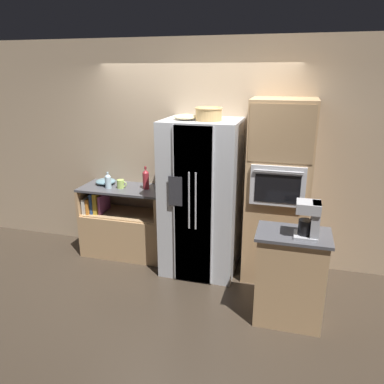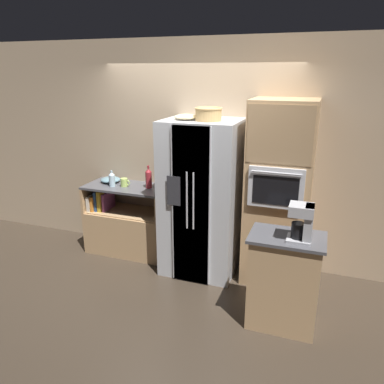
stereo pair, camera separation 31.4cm
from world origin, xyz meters
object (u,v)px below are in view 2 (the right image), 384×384
(wicker_basket, at_px, (208,114))
(mug, at_px, (124,182))
(refrigerator, at_px, (201,198))
(mixing_bowl, at_px, (111,180))
(fruit_bowl, at_px, (186,117))
(coffee_maker, at_px, (303,222))
(bottle_tall, at_px, (112,179))
(bottle_short, at_px, (149,178))
(wall_oven, at_px, (279,194))

(wicker_basket, relative_size, mug, 2.30)
(refrigerator, distance_m, mixing_bowl, 1.39)
(wicker_basket, height_order, fruit_bowl, wicker_basket)
(wicker_basket, xyz_separation_m, mug, (-1.20, 0.16, -0.95))
(refrigerator, height_order, fruit_bowl, fruit_bowl)
(coffee_maker, bearing_deg, bottle_tall, 160.32)
(refrigerator, distance_m, mug, 1.11)
(bottle_short, relative_size, mixing_bowl, 1.12)
(wall_oven, xyz_separation_m, mug, (-2.00, 0.01, -0.06))
(refrigerator, xyz_separation_m, mug, (-1.10, 0.08, 0.06))
(mug, height_order, mixing_bowl, mug)
(fruit_bowl, distance_m, mixing_bowl, 1.55)
(refrigerator, distance_m, coffee_maker, 1.51)
(bottle_short, distance_m, coffee_maker, 2.23)
(bottle_short, bearing_deg, refrigerator, -10.25)
(wicker_basket, distance_m, bottle_tall, 1.63)
(wall_oven, distance_m, bottle_tall, 2.16)
(bottle_tall, distance_m, mixing_bowl, 0.21)
(mixing_bowl, bearing_deg, refrigerator, -7.98)
(refrigerator, distance_m, wicker_basket, 1.03)
(fruit_bowl, distance_m, bottle_short, 1.04)
(bottle_short, height_order, mug, bottle_short)
(bottle_tall, bearing_deg, wicker_basket, -4.68)
(bottle_tall, relative_size, mug, 1.62)
(bottle_tall, height_order, bottle_short, bottle_short)
(bottle_short, height_order, coffee_maker, coffee_maker)
(bottle_tall, relative_size, bottle_short, 0.72)
(wicker_basket, xyz_separation_m, coffee_maker, (1.13, -0.78, -0.82))
(bottle_short, bearing_deg, coffee_maker, -26.42)
(bottle_tall, bearing_deg, refrigerator, -1.55)
(wicker_basket, height_order, bottle_tall, wicker_basket)
(refrigerator, distance_m, bottle_tall, 1.26)
(bottle_short, xyz_separation_m, mug, (-0.33, -0.06, -0.08))
(bottle_tall, relative_size, mixing_bowl, 0.81)
(fruit_bowl, bearing_deg, refrigerator, 19.25)
(refrigerator, height_order, coffee_maker, refrigerator)
(bottle_tall, xyz_separation_m, mixing_bowl, (-0.12, 0.16, -0.06))
(bottle_tall, distance_m, mug, 0.17)
(wall_oven, relative_size, mixing_bowl, 7.96)
(bottle_tall, relative_size, coffee_maker, 0.63)
(refrigerator, height_order, wicker_basket, wicker_basket)
(bottle_tall, height_order, mixing_bowl, bottle_tall)
(wall_oven, relative_size, bottle_tall, 9.88)
(refrigerator, height_order, wall_oven, wall_oven)
(bottle_tall, bearing_deg, mixing_bowl, 127.83)
(mixing_bowl, xyz_separation_m, coffee_maker, (2.61, -1.05, 0.15))
(bottle_tall, bearing_deg, wall_oven, 1.14)
(wicker_basket, relative_size, coffee_maker, 0.89)
(fruit_bowl, bearing_deg, bottle_tall, 175.13)
(refrigerator, xyz_separation_m, fruit_bowl, (-0.17, -0.06, 0.97))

